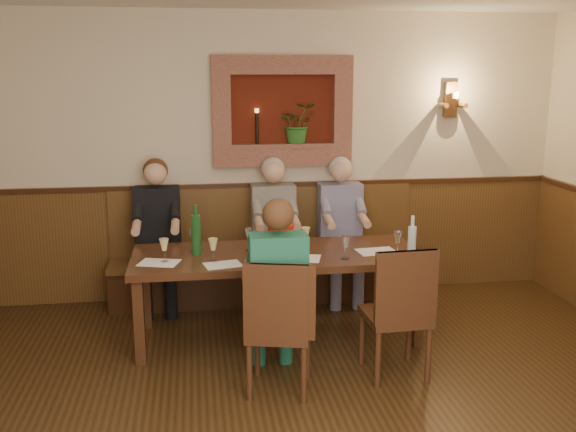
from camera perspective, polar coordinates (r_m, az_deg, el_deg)
name	(u,v)px	position (r m, az deg, el deg)	size (l,w,h in m)	color
room_shell	(322,139)	(3.35, 3.07, 6.84)	(6.04, 6.04, 2.82)	beige
wainscoting	(320,371)	(3.71, 2.82, -13.56)	(6.02, 6.02, 1.15)	#553618
wall_niche	(287,116)	(6.29, -0.12, 8.88)	(1.36, 0.30, 1.06)	#50170B
wall_sconce	(451,101)	(6.71, 14.29, 9.90)	(0.25, 0.20, 0.35)	#553618
dining_table	(277,261)	(5.39, -0.98, -4.04)	(2.40, 0.90, 0.75)	#3A2211
bench	(265,268)	(6.38, -2.06, -4.60)	(3.00, 0.45, 1.11)	#381E0F
chair_near_left	(279,352)	(4.64, -0.80, -12.02)	(0.53, 0.53, 0.99)	#3A2211
chair_near_right	(395,337)	(4.92, 9.53, -10.59)	(0.47, 0.47, 1.02)	#3A2211
person_bench_left	(158,248)	(6.18, -11.45, -2.84)	(0.43, 0.52, 1.44)	black
person_bench_mid	(275,244)	(6.22, -1.21, -2.54)	(0.42, 0.52, 1.43)	#524C4B
person_bench_right	(341,242)	(6.33, 4.75, -2.33)	(0.42, 0.51, 1.42)	navy
person_chair_front	(277,306)	(4.68, -1.01, -8.05)	(0.40, 0.50, 1.39)	#164C50
spittoon_bucket	(281,239)	(5.30, -0.63, -2.07)	(0.22, 0.22, 0.25)	red
wine_bottle_green_a	(280,233)	(5.37, -0.70, -1.50)	(0.08, 0.08, 0.39)	#19471E
wine_bottle_green_b	(196,234)	(5.32, -8.17, -1.60)	(0.09, 0.09, 0.42)	#19471E
water_bottle	(412,242)	(5.21, 10.95, -2.32)	(0.09, 0.09, 0.37)	silver
tasting_sheet_a	(159,263)	(5.19, -11.39, -4.09)	(0.31, 0.22, 0.00)	white
tasting_sheet_b	(300,258)	(5.21, 1.09, -3.76)	(0.32, 0.23, 0.00)	white
tasting_sheet_c	(377,251)	(5.45, 7.90, -3.13)	(0.32, 0.23, 0.00)	white
tasting_sheet_d	(223,265)	(5.06, -5.81, -4.33)	(0.28, 0.20, 0.00)	white
wine_glass_0	(306,238)	(5.44, 1.57, -2.00)	(0.08, 0.08, 0.19)	#DACB82
wine_glass_1	(249,239)	(5.42, -3.44, -2.09)	(0.08, 0.08, 0.19)	white
wine_glass_2	(271,246)	(5.20, -1.48, -2.70)	(0.08, 0.08, 0.19)	#DACB82
wine_glass_3	(256,253)	(5.02, -2.84, -3.29)	(0.08, 0.08, 0.19)	#DACB82
wine_glass_4	(398,243)	(5.38, 9.71, -2.36)	(0.08, 0.08, 0.19)	white
wine_glass_5	(345,247)	(5.19, 5.11, -2.79)	(0.08, 0.08, 0.19)	white
wine_glass_6	(194,241)	(5.43, -8.37, -2.18)	(0.08, 0.08, 0.19)	white
wine_glass_7	(164,250)	(5.18, -10.94, -3.02)	(0.08, 0.08, 0.19)	#DACB82
wine_glass_8	(213,250)	(5.12, -6.67, -3.03)	(0.08, 0.08, 0.19)	#DACB82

